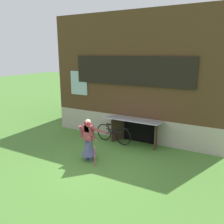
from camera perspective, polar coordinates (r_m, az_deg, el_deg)
ground_plane at (r=7.97m, az=-4.85°, el=-13.54°), size 60.00×60.00×0.00m
log_house at (r=12.28m, az=9.93°, el=9.20°), size 7.63×6.58×5.35m
person at (r=8.27m, az=-5.77°, el=-7.64°), size 0.60×0.52×1.51m
kite at (r=7.51m, az=-6.15°, el=-5.75°), size 0.84×0.93×1.37m
bicycle_black at (r=9.92m, az=0.33°, el=-5.37°), size 1.72×0.24×0.78m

